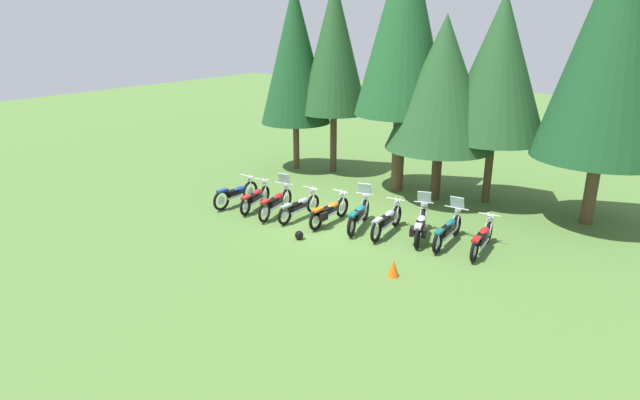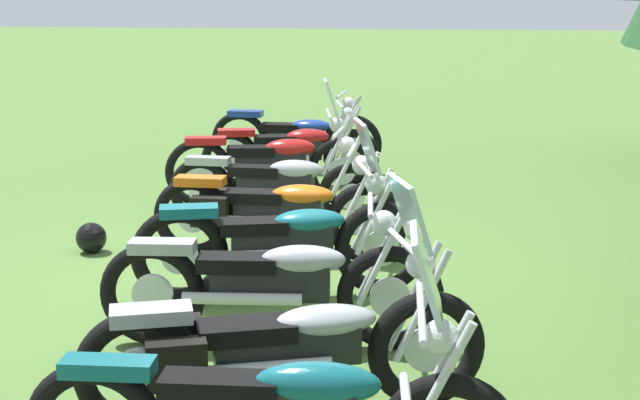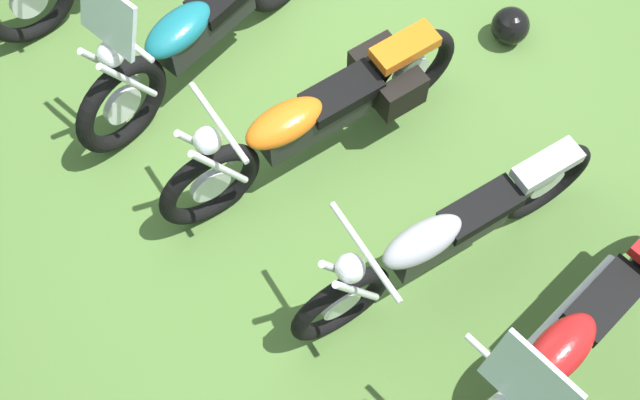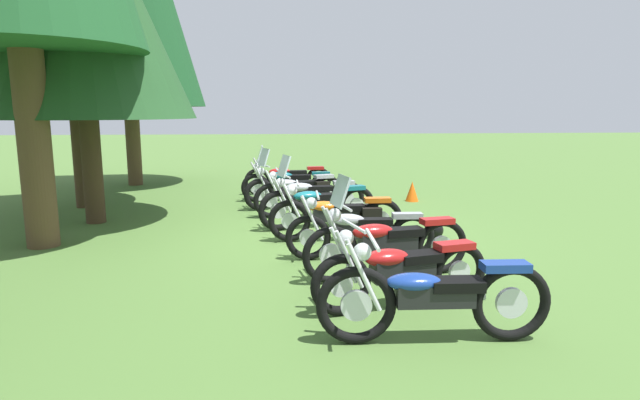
% 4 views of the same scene
% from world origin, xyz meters
% --- Properties ---
extents(ground_plane, '(80.00, 80.00, 0.00)m').
position_xyz_m(ground_plane, '(0.00, 0.00, 0.00)').
color(ground_plane, '#4C7033').
extents(motorcycle_0, '(0.76, 2.24, 1.03)m').
position_xyz_m(motorcycle_0, '(-4.43, -0.51, 0.46)').
color(motorcycle_0, black).
rests_on(motorcycle_0, ground_plane).
extents(motorcycle_1, '(0.73, 2.11, 0.99)m').
position_xyz_m(motorcycle_1, '(-3.55, -0.43, 0.44)').
color(motorcycle_1, black).
rests_on(motorcycle_1, ground_plane).
extents(motorcycle_2, '(0.74, 2.28, 1.38)m').
position_xyz_m(motorcycle_2, '(-2.53, -0.48, 0.49)').
color(motorcycle_2, black).
rests_on(motorcycle_2, ground_plane).
extents(motorcycle_3, '(0.66, 2.22, 0.99)m').
position_xyz_m(motorcycle_3, '(-1.63, -0.28, 0.43)').
color(motorcycle_3, black).
rests_on(motorcycle_3, ground_plane).
extents(motorcycle_4, '(0.62, 2.28, 1.01)m').
position_xyz_m(motorcycle_4, '(-0.50, -0.13, 0.45)').
color(motorcycle_4, black).
rests_on(motorcycle_4, ground_plane).
extents(motorcycle_5, '(0.81, 2.27, 1.38)m').
position_xyz_m(motorcycle_5, '(0.53, 0.15, 0.47)').
color(motorcycle_5, black).
rests_on(motorcycle_5, ground_plane).
extents(motorcycle_6, '(0.64, 2.33, 1.01)m').
position_xyz_m(motorcycle_6, '(1.54, 0.23, 0.45)').
color(motorcycle_6, black).
rests_on(motorcycle_6, ground_plane).
extents(motorcycle_7, '(1.00, 2.26, 1.36)m').
position_xyz_m(motorcycle_7, '(2.61, 0.46, 0.45)').
color(motorcycle_7, black).
rests_on(motorcycle_7, ground_plane).
extents(dropped_helmet, '(0.28, 0.28, 0.28)m').
position_xyz_m(dropped_helmet, '(-0.49, -1.81, 0.14)').
color(dropped_helmet, black).
rests_on(dropped_helmet, ground_plane).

